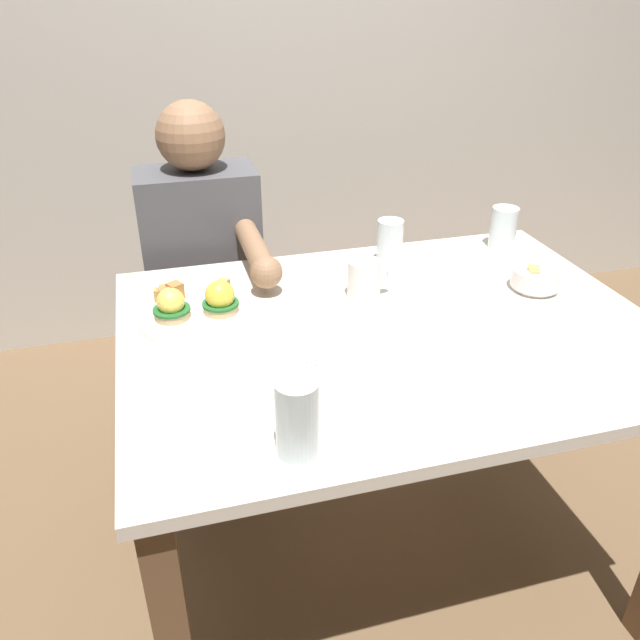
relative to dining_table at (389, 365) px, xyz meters
name	(u,v)px	position (x,y,z in m)	size (l,w,h in m)	color
ground_plane	(377,553)	(0.00, 0.00, -0.63)	(6.00, 6.00, 0.00)	brown
back_wall	(257,11)	(0.00, 1.50, 0.67)	(4.80, 0.10, 2.60)	beige
dining_table	(389,365)	(0.00, 0.00, 0.00)	(1.20, 0.90, 0.74)	silver
eggs_benedict_plate	(196,308)	(-0.42, 0.16, 0.13)	(0.27, 0.27, 0.09)	white
fruit_bowl	(536,278)	(0.41, 0.08, 0.14)	(0.12, 0.12, 0.06)	white
coffee_mug	(365,278)	(-0.01, 0.15, 0.16)	(0.11, 0.08, 0.09)	white
fork	(303,371)	(-0.24, -0.13, 0.11)	(0.12, 0.12, 0.00)	silver
water_glass_near	(390,245)	(0.12, 0.33, 0.16)	(0.07, 0.07, 0.12)	silver
water_glass_far	(297,422)	(-0.30, -0.36, 0.17)	(0.07, 0.07, 0.14)	silver
water_glass_extra	(503,229)	(0.47, 0.35, 0.16)	(0.07, 0.07, 0.12)	silver
diner_person	(206,272)	(-0.36, 0.60, 0.02)	(0.34, 0.54, 1.14)	#33333D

